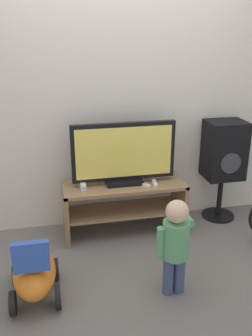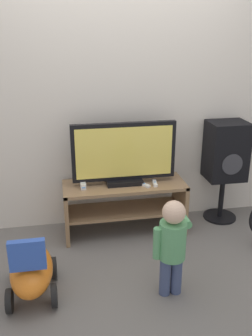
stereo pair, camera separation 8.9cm
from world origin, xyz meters
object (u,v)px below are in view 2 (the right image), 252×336
at_px(remote_secondary, 144,185).
at_px(speaker_tower, 226,154).
at_px(game_console, 83,184).
at_px(ride_on_toy, 32,270).
at_px(television, 124,154).
at_px(remote_primary, 155,183).
at_px(child, 172,240).

bearing_deg(remote_secondary, speaker_tower, 10.75).
relative_size(game_console, ride_on_toy, 0.26).
relative_size(television, remote_primary, 6.99).
bearing_deg(remote_primary, television, 162.64).
xyz_separation_m(game_console, child, (0.55, -0.93, -0.07)).
distance_m(television, speaker_tower, 1.01).
height_order(television, game_console, television).
bearing_deg(speaker_tower, remote_secondary, -169.25).
xyz_separation_m(remote_secondary, speaker_tower, (0.84, 0.16, 0.19)).
relative_size(remote_secondary, ride_on_toy, 0.22).
xyz_separation_m(game_console, remote_secondary, (0.54, -0.07, -0.01)).
bearing_deg(ride_on_toy, game_console, 60.30).
xyz_separation_m(television, remote_primary, (0.27, -0.08, -0.27)).
bearing_deg(ride_on_toy, child, -9.25).
xyz_separation_m(remote_primary, child, (-0.10, -0.86, -0.06)).
xyz_separation_m(speaker_tower, ride_on_toy, (-1.82, -0.85, -0.48)).
bearing_deg(speaker_tower, television, -176.43).
bearing_deg(ride_on_toy, remote_primary, 33.01).
bearing_deg(television, remote_primary, -17.36).
bearing_deg(child, remote_primary, 83.52).
height_order(remote_primary, remote_secondary, same).
distance_m(game_console, ride_on_toy, 0.93).
distance_m(game_console, remote_secondary, 0.55).
bearing_deg(child, television, 100.25).
xyz_separation_m(remote_primary, ride_on_toy, (-1.08, -0.70, -0.29)).
bearing_deg(speaker_tower, child, -129.48).
bearing_deg(game_console, speaker_tower, 3.49).
distance_m(television, remote_primary, 0.39).
relative_size(remote_secondary, speaker_tower, 0.13).
bearing_deg(remote_secondary, child, -89.65).
distance_m(game_console, remote_primary, 0.65).
bearing_deg(child, remote_secondary, 90.35).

